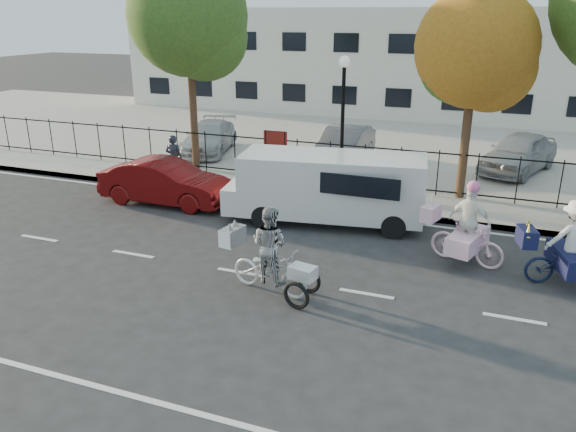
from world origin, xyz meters
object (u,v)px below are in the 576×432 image
at_px(unicorn_bike, 467,233).
at_px(lot_car_c, 344,146).
at_px(lamppost, 343,100).
at_px(bull_bike, 570,251).
at_px(zebra_trike, 270,260).
at_px(pedestrian, 174,158).
at_px(lot_car_d, 519,153).
at_px(white_van, 328,186).
at_px(lot_car_a, 209,137).
at_px(red_sedan, 166,182).

distance_m(unicorn_bike, lot_car_c, 9.20).
bearing_deg(lamppost, bull_bike, -35.94).
height_order(zebra_trike, unicorn_bike, unicorn_bike).
xyz_separation_m(zebra_trike, lot_car_c, (-1.28, 10.66, 0.11)).
height_order(pedestrian, lot_car_d, pedestrian).
height_order(white_van, lot_car_a, white_van).
bearing_deg(zebra_trike, pedestrian, 55.68).
xyz_separation_m(white_van, lot_car_d, (5.16, 7.22, -0.23)).
xyz_separation_m(lot_car_a, lot_car_d, (12.24, 1.18, 0.10)).
xyz_separation_m(pedestrian, lot_car_a, (-0.93, 4.29, -0.19)).
relative_size(bull_bike, lot_car_d, 0.51).
relative_size(lamppost, bull_bike, 1.98).
distance_m(lamppost, bull_bike, 8.41).
bearing_deg(white_van, lot_car_a, 130.96).
xyz_separation_m(lot_car_c, lot_car_d, (6.35, 1.14, 0.01)).
height_order(unicorn_bike, lot_car_c, unicorn_bike).
relative_size(pedestrian, lot_car_d, 0.38).
bearing_deg(red_sedan, pedestrian, 23.86).
relative_size(lamppost, lot_car_a, 1.01).
xyz_separation_m(white_van, pedestrian, (-6.15, 1.74, -0.14)).
height_order(unicorn_bike, pedestrian, unicorn_bike).
height_order(lamppost, unicorn_bike, lamppost).
xyz_separation_m(lamppost, red_sedan, (-4.88, -3.00, -2.42)).
relative_size(zebra_trike, lot_car_d, 0.54).
xyz_separation_m(lamppost, pedestrian, (-5.74, -1.08, -2.15)).
bearing_deg(lot_car_d, zebra_trike, -92.18).
bearing_deg(lot_car_c, unicorn_bike, -55.50).
relative_size(red_sedan, lot_car_a, 0.98).
xyz_separation_m(unicorn_bike, pedestrian, (-10.08, 3.31, 0.19)).
height_order(unicorn_bike, red_sedan, unicorn_bike).
relative_size(lamppost, red_sedan, 1.02).
relative_size(zebra_trike, unicorn_bike, 1.08).
relative_size(unicorn_bike, lot_car_d, 0.50).
bearing_deg(lamppost, zebra_trike, -86.18).
relative_size(pedestrian, lot_car_c, 0.37).
xyz_separation_m(zebra_trike, unicorn_bike, (3.84, 3.01, 0.02)).
xyz_separation_m(unicorn_bike, lot_car_c, (-5.12, 7.64, 0.09)).
xyz_separation_m(unicorn_bike, red_sedan, (-9.22, 1.40, -0.08)).
bearing_deg(lot_car_a, bull_bike, -44.97).
height_order(lamppost, bull_bike, lamppost).
height_order(white_van, lot_car_d, white_van).
bearing_deg(white_van, zebra_trike, -97.55).
bearing_deg(white_van, bull_bike, -25.94).
relative_size(bull_bike, lot_car_c, 0.51).
relative_size(white_van, lot_car_c, 1.35).
distance_m(pedestrian, lot_car_d, 12.56).
height_order(red_sedan, pedestrian, pedestrian).
bearing_deg(white_van, unicorn_bike, -30.36).
bearing_deg(lot_car_a, lamppost, -39.63).
relative_size(bull_bike, pedestrian, 1.35).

